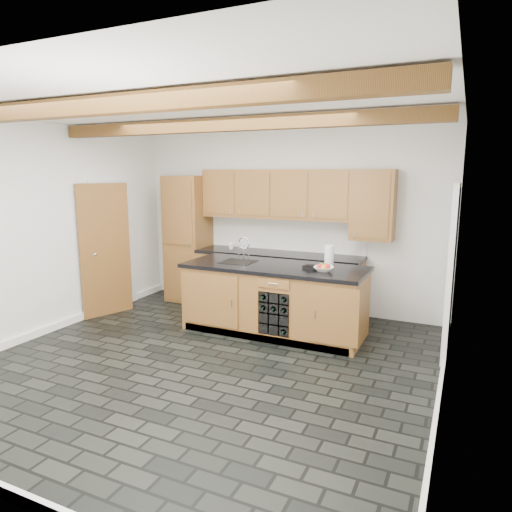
{
  "coord_description": "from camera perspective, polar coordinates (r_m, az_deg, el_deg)",
  "views": [
    {
      "loc": [
        2.6,
        -4.23,
        2.15
      ],
      "look_at": [
        0.26,
        0.8,
        1.14
      ],
      "focal_mm": 32.0,
      "sensor_mm": 36.0,
      "label": 1
    }
  ],
  "objects": [
    {
      "name": "ground",
      "position": [
        5.41,
        -6.21,
        -13.11
      ],
      "size": [
        5.0,
        5.0,
        0.0
      ],
      "primitive_type": "plane",
      "color": "black",
      "rests_on": "ground"
    },
    {
      "name": "fruit_cluster",
      "position": [
        5.78,
        8.47,
        -1.3
      ],
      "size": [
        0.16,
        0.17,
        0.07
      ],
      "color": "red",
      "rests_on": "fruit_bowl"
    },
    {
      "name": "room_shell",
      "position": [
        5.5,
        -4.43,
        3.82
      ],
      "size": [
        5.01,
        5.0,
        5.0
      ],
      "color": "white",
      "rests_on": "ground"
    },
    {
      "name": "island",
      "position": [
        6.21,
        2.31,
        -5.39
      ],
      "size": [
        2.48,
        0.96,
        0.93
      ],
      "color": "olive",
      "rests_on": "ground"
    },
    {
      "name": "fruit_bowl",
      "position": [
        5.79,
        8.46,
        -1.62
      ],
      "size": [
        0.28,
        0.28,
        0.06
      ],
      "primitive_type": "imported",
      "rotation": [
        0.0,
        0.0,
        0.16
      ],
      "color": "silver",
      "rests_on": "island"
    },
    {
      "name": "faucet",
      "position": [
        6.36,
        -2.12,
        -0.38
      ],
      "size": [
        0.45,
        0.4,
        0.34
      ],
      "color": "black",
      "rests_on": "island"
    },
    {
      "name": "kitchen_scale",
      "position": [
        5.92,
        6.77,
        -1.34
      ],
      "size": [
        0.2,
        0.15,
        0.05
      ],
      "rotation": [
        0.0,
        0.0,
        -0.33
      ],
      "color": "black",
      "rests_on": "island"
    },
    {
      "name": "paper_towel",
      "position": [
        6.18,
        9.14,
        0.11
      ],
      "size": [
        0.12,
        0.12,
        0.27
      ],
      "primitive_type": "cylinder",
      "color": "white",
      "rests_on": "island"
    },
    {
      "name": "mug",
      "position": [
        7.39,
        -3.13,
        1.22
      ],
      "size": [
        0.13,
        0.13,
        0.1
      ],
      "primitive_type": "imported",
      "rotation": [
        0.0,
        0.0,
        0.4
      ],
      "color": "white",
      "rests_on": "back_cabinetry"
    },
    {
      "name": "back_cabinetry",
      "position": [
        7.22,
        0.25,
        1.03
      ],
      "size": [
        3.65,
        0.62,
        2.2
      ],
      "color": "olive",
      "rests_on": "ground"
    }
  ]
}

